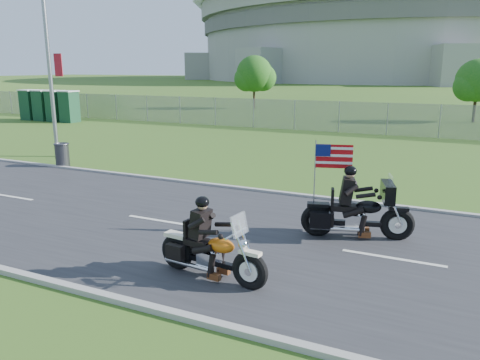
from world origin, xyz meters
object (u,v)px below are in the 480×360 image
at_px(trash_can, 62,156).
at_px(streetlight, 50,32).
at_px(porta_toilet_c, 42,106).
at_px(motorcycle_follow, 357,214).
at_px(porta_toilet_d, 30,105).
at_px(motorcycle_lead, 210,254).
at_px(porta_toilet_a, 69,107).
at_px(porta_toilet_b, 56,107).

bearing_deg(trash_can, streetlight, 136.89).
bearing_deg(porta_toilet_c, motorcycle_follow, -29.93).
bearing_deg(porta_toilet_d, motorcycle_lead, -35.80).
bearing_deg(porta_toilet_a, porta_toilet_b, 180.00).
xyz_separation_m(porta_toilet_b, porta_toilet_d, (-2.80, 0.00, 0.00)).
height_order(motorcycle_lead, motorcycle_follow, motorcycle_follow).
bearing_deg(porta_toilet_d, trash_can, -37.97).
bearing_deg(porta_toilet_b, streetlight, -43.35).
bearing_deg(porta_toilet_d, porta_toilet_a, 0.00).
relative_size(porta_toilet_d, trash_can, 2.33).
relative_size(porta_toilet_c, motorcycle_lead, 0.92).
xyz_separation_m(porta_toilet_c, motorcycle_follow, (27.79, -16.00, -0.53)).
relative_size(porta_toilet_a, porta_toilet_d, 1.00).
relative_size(porta_toilet_c, trash_can, 2.33).
xyz_separation_m(streetlight, porta_toilet_d, (-14.22, 10.78, -4.49)).
height_order(porta_toilet_b, motorcycle_follow, porta_toilet_b).
relative_size(porta_toilet_c, porta_toilet_d, 1.00).
relative_size(streetlight, motorcycle_follow, 3.74).
distance_m(porta_toilet_a, motorcycle_lead, 30.03).
distance_m(porta_toilet_b, motorcycle_lead, 31.11).
height_order(motorcycle_lead, trash_can, motorcycle_lead).
xyz_separation_m(porta_toilet_a, porta_toilet_b, (-1.40, 0.00, 0.00)).
bearing_deg(porta_toilet_b, porta_toilet_d, 180.00).
bearing_deg(streetlight, motorcycle_follow, -19.22).
height_order(porta_toilet_c, trash_can, porta_toilet_c).
bearing_deg(porta_toilet_c, porta_toilet_a, 0.00).
bearing_deg(motorcycle_follow, porta_toilet_d, 135.41).
distance_m(porta_toilet_d, trash_can, 20.65).
height_order(porta_toilet_a, motorcycle_lead, porta_toilet_a).
bearing_deg(porta_toilet_c, trash_can, -40.50).
distance_m(porta_toilet_b, porta_toilet_d, 2.80).
bearing_deg(porta_toilet_c, porta_toilet_d, 180.00).
distance_m(streetlight, porta_toilet_a, 15.39).
height_order(porta_toilet_b, motorcycle_lead, porta_toilet_b).
xyz_separation_m(porta_toilet_b, motorcycle_lead, (24.23, -19.49, -0.62)).
height_order(streetlight, motorcycle_lead, streetlight).
relative_size(streetlight, motorcycle_lead, 3.98).
bearing_deg(motorcycle_follow, motorcycle_lead, -137.59).
height_order(porta_toilet_a, porta_toilet_b, same).
bearing_deg(motorcycle_follow, porta_toilet_a, 131.51).
bearing_deg(porta_toilet_c, streetlight, -40.06).
xyz_separation_m(porta_toilet_b, porta_toilet_c, (-1.40, 0.00, 0.00)).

